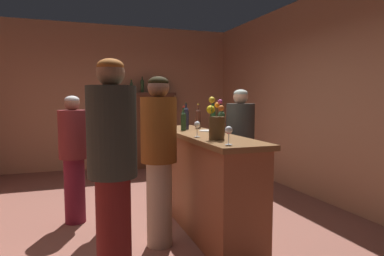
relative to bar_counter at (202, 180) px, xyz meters
name	(u,v)px	position (x,y,z in m)	size (l,w,h in m)	color
floor	(153,227)	(-0.54, 0.18, -0.54)	(9.19, 9.19, 0.00)	brown
wall_back	(113,97)	(-0.54, 3.77, 0.94)	(5.13, 0.12, 2.97)	tan
wall_right	(336,97)	(2.03, 0.18, 0.94)	(0.12, 7.19, 2.97)	#B27A59
bar_counter	(202,180)	(0.00, 0.00, 0.00)	(0.53, 2.24, 1.08)	brown
display_cabinet	(148,128)	(0.15, 3.50, 0.28)	(1.12, 0.37, 1.58)	#572F1C
wine_bottle_chardonnay	(185,117)	(0.08, 0.88, 0.67)	(0.08, 0.08, 0.29)	#1B3C24
wine_bottle_syrah	(183,120)	(-0.09, 0.38, 0.66)	(0.06, 0.06, 0.29)	#1C3019
wine_bottle_malbec	(186,117)	(-0.02, 0.52, 0.68)	(0.07, 0.07, 0.34)	#222232
wine_bottle_riesling	(213,119)	(0.15, 0.05, 0.69)	(0.06, 0.06, 0.34)	#24512D
wine_bottle_merlot	(221,122)	(0.14, -0.20, 0.67)	(0.08, 0.08, 0.30)	#2A472D
wine_bottle_rose	(198,118)	(0.18, 0.60, 0.67)	(0.07, 0.07, 0.32)	#4D261B
wine_glass_front	(197,125)	(-0.18, -0.33, 0.65)	(0.06, 0.06, 0.16)	white
wine_glass_mid	(229,131)	(-0.13, -0.95, 0.65)	(0.06, 0.06, 0.16)	white
flower_arrangement	(216,124)	(-0.09, -0.58, 0.68)	(0.16, 0.17, 0.41)	#4A331B
cheese_plate	(207,131)	(0.13, 0.18, 0.54)	(0.19, 0.19, 0.01)	white
display_bottle_left	(131,87)	(-0.20, 3.50, 1.16)	(0.06, 0.06, 0.28)	#2B492E
display_bottle_midleft	(142,85)	(0.03, 3.50, 1.18)	(0.07, 0.07, 0.33)	#2B4829
display_bottle_center	(153,86)	(0.25, 3.50, 1.18)	(0.07, 0.07, 0.31)	#25492E
display_bottle_midright	(163,87)	(0.48, 3.50, 1.17)	(0.06, 0.06, 0.30)	#173517
patron_redhead	(112,165)	(-1.09, -0.94, 0.43)	(0.37, 0.37, 1.76)	maroon
patron_tall	(74,154)	(-1.36, 0.63, 0.28)	(0.33, 0.33, 1.50)	maroon
patron_in_navy	(159,153)	(-0.58, -0.32, 0.39)	(0.35, 0.35, 1.68)	#B7A88F
patron_near_entrance	(112,148)	(-0.97, 0.24, 0.38)	(0.40, 0.40, 1.70)	#435F48
bartender	(240,145)	(0.67, 0.37, 0.32)	(0.37, 0.37, 1.58)	#AAB196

